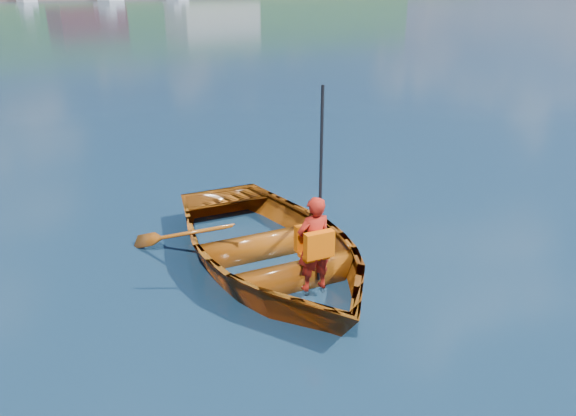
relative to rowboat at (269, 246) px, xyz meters
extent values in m
plane|color=#0F1B3D|center=(1.08, -0.96, -0.28)|extent=(600.00, 600.00, 0.00)
imported|color=brown|center=(0.00, 0.00, 0.00)|extent=(3.58, 4.55, 0.85)
imported|color=#A11A10|center=(0.00, -0.91, 0.38)|extent=(0.44, 0.33, 1.11)
cube|color=#D75403|center=(-0.02, -1.03, 0.42)|extent=(0.35, 0.16, 0.30)
cube|color=#D75403|center=(0.02, -0.79, 0.42)|extent=(0.35, 0.14, 0.30)
cube|color=#D75403|center=(0.00, -0.91, 0.24)|extent=(0.33, 0.27, 0.05)
cylinder|color=black|center=(0.17, -0.79, 0.96)|extent=(0.04, 0.04, 2.27)
camera|label=1|loc=(-3.47, -5.35, 3.04)|focal=35.00mm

